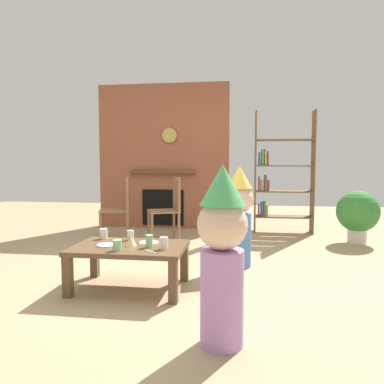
% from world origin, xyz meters
% --- Properties ---
extents(ground_plane, '(12.00, 12.00, 0.00)m').
position_xyz_m(ground_plane, '(0.00, 0.00, 0.00)').
color(ground_plane, tan).
extents(brick_fireplace_feature, '(2.20, 0.28, 2.40)m').
position_xyz_m(brick_fireplace_feature, '(-0.64, 2.60, 1.19)').
color(brick_fireplace_feature, '#935138').
rests_on(brick_fireplace_feature, ground_plane).
extents(bookshelf, '(0.90, 0.28, 1.90)m').
position_xyz_m(bookshelf, '(1.24, 2.40, 0.87)').
color(bookshelf, brown).
rests_on(bookshelf, ground_plane).
extents(coffee_table, '(0.97, 0.64, 0.38)m').
position_xyz_m(coffee_table, '(-0.28, -0.42, 0.32)').
color(coffee_table, brown).
rests_on(coffee_table, ground_plane).
extents(paper_cup_near_left, '(0.07, 0.07, 0.10)m').
position_xyz_m(paper_cup_near_left, '(-0.61, -0.19, 0.43)').
color(paper_cup_near_left, silver).
rests_on(paper_cup_near_left, coffee_table).
extents(paper_cup_near_right, '(0.06, 0.06, 0.11)m').
position_xyz_m(paper_cup_near_right, '(-0.10, -0.46, 0.44)').
color(paper_cup_near_right, '#8CD18C').
rests_on(paper_cup_near_right, coffee_table).
extents(paper_cup_center, '(0.07, 0.07, 0.09)m').
position_xyz_m(paper_cup_center, '(-0.33, -0.62, 0.43)').
color(paper_cup_center, '#8CD18C').
rests_on(paper_cup_center, coffee_table).
extents(paper_cup_far_left, '(0.06, 0.06, 0.09)m').
position_xyz_m(paper_cup_far_left, '(-0.34, -0.21, 0.43)').
color(paper_cup_far_left, silver).
rests_on(paper_cup_far_left, coffee_table).
extents(paper_cup_far_right, '(0.07, 0.07, 0.10)m').
position_xyz_m(paper_cup_far_right, '(0.04, -0.52, 0.43)').
color(paper_cup_far_right, silver).
rests_on(paper_cup_far_right, coffee_table).
extents(paper_plate_front, '(0.18, 0.18, 0.01)m').
position_xyz_m(paper_plate_front, '(-0.14, -0.32, 0.39)').
color(paper_plate_front, white).
rests_on(paper_plate_front, coffee_table).
extents(paper_plate_rear, '(0.17, 0.17, 0.01)m').
position_xyz_m(paper_plate_rear, '(-0.47, -0.46, 0.39)').
color(paper_plate_rear, white).
rests_on(paper_plate_rear, coffee_table).
extents(birthday_cake_slice, '(0.10, 0.10, 0.09)m').
position_xyz_m(birthday_cake_slice, '(-0.27, -0.43, 0.43)').
color(birthday_cake_slice, '#EAC68C').
rests_on(birthday_cake_slice, coffee_table).
extents(table_fork, '(0.13, 0.10, 0.01)m').
position_xyz_m(table_fork, '(-0.05, -0.63, 0.39)').
color(table_fork, silver).
rests_on(table_fork, coffee_table).
extents(child_with_cone_hat, '(0.30, 0.30, 1.09)m').
position_xyz_m(child_with_cone_hat, '(0.57, -1.29, 0.58)').
color(child_with_cone_hat, '#B27FCC').
rests_on(child_with_cone_hat, ground_plane).
extents(child_in_pink, '(0.30, 0.30, 1.07)m').
position_xyz_m(child_in_pink, '(0.65, 0.39, 0.56)').
color(child_in_pink, '#4C7FC6').
rests_on(child_in_pink, ground_plane).
extents(dining_chair_left, '(0.50, 0.50, 0.90)m').
position_xyz_m(dining_chair_left, '(-0.99, 1.43, 0.51)').
color(dining_chair_left, olive).
rests_on(dining_chair_left, ground_plane).
extents(dining_chair_middle, '(0.52, 0.52, 0.90)m').
position_xyz_m(dining_chair_middle, '(-0.30, 1.43, 0.51)').
color(dining_chair_middle, olive).
rests_on(dining_chair_middle, ground_plane).
extents(potted_plant_tall, '(0.56, 0.56, 0.72)m').
position_xyz_m(potted_plant_tall, '(2.25, 1.75, 0.42)').
color(potted_plant_tall, beige).
rests_on(potted_plant_tall, ground_plane).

